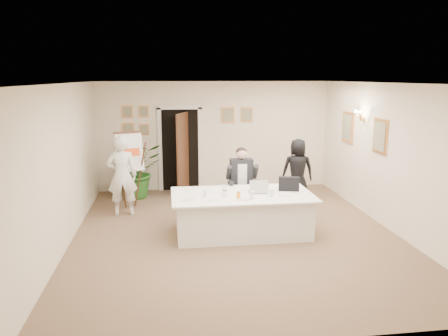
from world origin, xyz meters
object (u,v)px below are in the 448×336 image
conference_table (242,214)px  flip_chart (129,174)px  standing_woman (297,170)px  potted_palm (136,171)px  steel_jug (225,193)px  seated_man (242,182)px  standing_man (122,176)px  paper_stack (285,194)px  laptop_bag (289,184)px  laptop (258,185)px  oj_glass (238,195)px

conference_table → flip_chart: size_ratio=1.53×
flip_chart → standing_woman: bearing=0.7°
flip_chart → potted_palm: (0.09, 0.91, -0.12)m
steel_jug → standing_woman: bearing=46.5°
seated_man → standing_woman: size_ratio=0.99×
standing_man → paper_stack: 3.51m
laptop_bag → paper_stack: size_ratio=1.41×
conference_table → laptop: size_ratio=7.17×
seated_man → steel_jug: 1.28m
conference_table → standing_man: bearing=147.6°
flip_chart → standing_woman: 3.89m
laptop → steel_jug: laptop is taller
seated_man → oj_glass: seated_man is taller
standing_woman → potted_palm: (-3.80, 0.86, -0.08)m
conference_table → steel_jug: 0.57m
conference_table → oj_glass: (-0.12, -0.32, 0.45)m
potted_palm → paper_stack: size_ratio=4.85×
standing_woman → laptop: (-1.36, -1.93, 0.16)m
conference_table → oj_glass: size_ratio=20.15×
standing_woman → paper_stack: 2.38m
conference_table → laptop: laptop is taller
steel_jug → conference_table: bearing=18.8°
seated_man → laptop_bag: 1.22m
seated_man → oj_glass: bearing=-100.5°
laptop_bag → standing_man: bearing=170.1°
potted_palm → laptop_bag: (3.05, -2.76, 0.24)m
potted_palm → steel_jug: (1.78, -2.99, 0.16)m
standing_man → flip_chart: bearing=-106.5°
oj_glass → steel_jug: oj_glass is taller
potted_palm → laptop_bag: potted_palm is taller
conference_table → laptop_bag: 1.06m
laptop → potted_palm: bearing=136.5°
laptop_bag → oj_glass: size_ratio=2.98×
laptop → oj_glass: bearing=-131.6°
standing_man → standing_woman: size_ratio=1.14×
oj_glass → laptop_bag: bearing=22.3°
conference_table → paper_stack: size_ratio=9.51×
laptop → paper_stack: 0.55m
laptop → standing_woman: bearing=60.0°
laptop → oj_glass: size_ratio=2.81×
standing_woman → steel_jug: standing_woman is taller
flip_chart → paper_stack: (2.98, -2.15, -0.00)m
standing_woman → steel_jug: size_ratio=13.64×
oj_glass → steel_jug: bearing=137.1°
standing_woman → laptop_bag: 2.05m
laptop_bag → standing_woman: bearing=81.3°
paper_stack → steel_jug: bearing=176.1°
flip_chart → laptop: (2.53, -1.88, 0.12)m
steel_jug → oj_glass: bearing=-42.9°
steel_jug → potted_palm: bearing=120.8°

